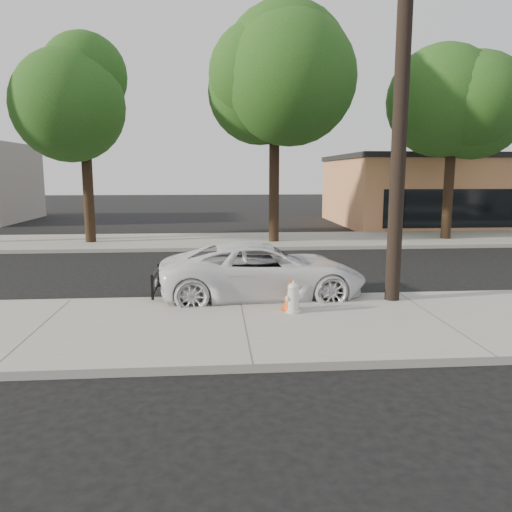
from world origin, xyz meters
The scene contains 12 objects.
ground centered at (0.00, 0.00, 0.00)m, with size 120.00×120.00×0.00m, color black.
near_sidewalk centered at (0.00, -4.30, 0.07)m, with size 90.00×4.40×0.15m, color gray.
far_sidewalk centered at (0.00, 8.50, 0.07)m, with size 90.00×5.00×0.15m, color gray.
curb_near centered at (0.00, -2.10, 0.07)m, with size 90.00×0.12×0.16m, color #9E9B93.
building_main centered at (16.00, 16.00, 2.00)m, with size 18.00×10.00×4.00m, color #B9794D.
utility_pole centered at (3.60, -2.70, 4.70)m, with size 1.40×0.34×9.00m.
tree_b centered at (-5.81, 8.06, 6.15)m, with size 4.34×4.20×8.45m.
tree_c centered at (2.22, 7.64, 6.91)m, with size 4.96×4.80×9.55m.
tree_d centered at (10.20, 7.95, 6.37)m, with size 4.50×4.35×8.75m.
police_cruiser centered at (0.61, -1.80, 0.70)m, with size 2.34×5.07×1.41m, color white.
fire_hydrant centered at (1.09, -3.62, 0.46)m, with size 0.35×0.31×0.65m.
traffic_cone centered at (1.06, -3.39, 0.49)m, with size 0.45×0.45×0.70m.
Camera 1 is at (-0.55, -13.91, 3.11)m, focal length 35.00 mm.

